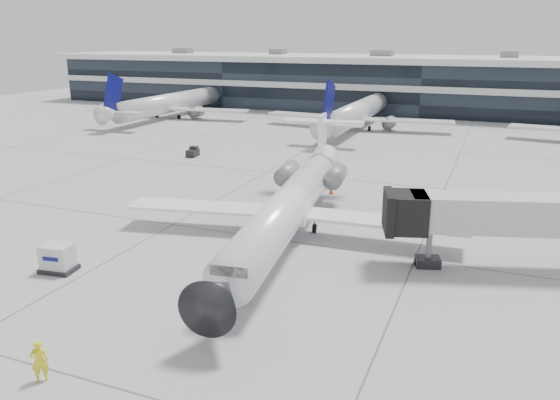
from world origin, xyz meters
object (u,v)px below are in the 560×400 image
at_px(cargo_uld, 58,258).
at_px(jet_bridge, 525,215).
at_px(regional_jet, 291,204).
at_px(ramp_worker, 39,361).

bearing_deg(cargo_uld, jet_bridge, 14.42).
bearing_deg(regional_jet, cargo_uld, -142.35).
bearing_deg(jet_bridge, regional_jet, 162.26).
xyz_separation_m(jet_bridge, cargo_uld, (-28.60, -11.84, -2.95)).
bearing_deg(jet_bridge, ramp_worker, -150.09).
xyz_separation_m(regional_jet, ramp_worker, (-3.85, -21.93, -1.63)).
bearing_deg(regional_jet, ramp_worker, -107.55).
height_order(regional_jet, jet_bridge, regional_jet).
bearing_deg(ramp_worker, regional_jet, -138.40).
relative_size(regional_jet, ramp_worker, 16.39).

